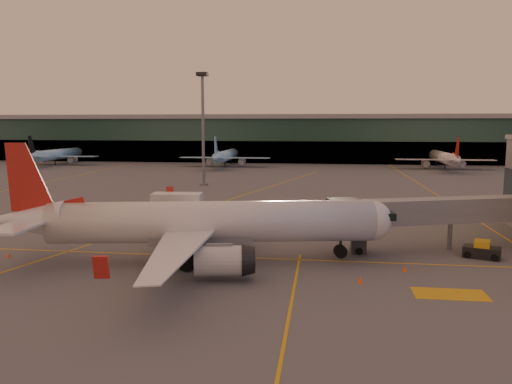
# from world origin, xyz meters

# --- Properties ---
(ground) EXTENTS (600.00, 600.00, 0.00)m
(ground) POSITION_xyz_m (0.00, 0.00, 0.00)
(ground) COLOR #4C4F54
(ground) RESTS_ON ground
(taxi_markings) EXTENTS (100.12, 173.00, 0.01)m
(taxi_markings) POSITION_xyz_m (-7.32, 44.49, 0.01)
(taxi_markings) COLOR gold
(taxi_markings) RESTS_ON ground
(terminal) EXTENTS (400.00, 20.00, 17.60)m
(terminal) POSITION_xyz_m (0.00, 141.79, 8.76)
(terminal) COLOR #19382D
(terminal) RESTS_ON ground
(mast_west_near) EXTENTS (2.40, 2.40, 25.60)m
(mast_west_near) POSITION_xyz_m (-20.00, 66.00, 14.86)
(mast_west_near) COLOR slate
(mast_west_near) RESTS_ON ground
(distant_aircraft_row) EXTENTS (290.00, 34.00, 13.00)m
(distant_aircraft_row) POSITION_xyz_m (-21.00, 118.00, 0.00)
(distant_aircraft_row) COLOR #94D1F8
(distant_aircraft_row) RESTS_ON ground
(main_airplane) EXTENTS (40.50, 36.75, 12.28)m
(main_airplane) POSITION_xyz_m (-5.12, 2.77, 3.99)
(main_airplane) COLOR silver
(main_airplane) RESTS_ON ground
(jet_bridge) EXTENTS (28.52, 12.21, 6.01)m
(jet_bridge) POSITION_xyz_m (23.09, 12.34, 4.22)
(jet_bridge) COLOR slate
(jet_bridge) RESTS_ON ground
(catering_truck) EXTENTS (6.71, 3.39, 5.04)m
(catering_truck) POSITION_xyz_m (-11.68, 17.18, 2.87)
(catering_truck) COLOR red
(catering_truck) RESTS_ON ground
(pushback_tug) EXTENTS (4.13, 3.13, 1.89)m
(pushback_tug) POSITION_xyz_m (24.15, 8.35, 0.77)
(pushback_tug) COLOR black
(pushback_tug) RESTS_ON ground
(cone_nose) EXTENTS (0.45, 0.45, 0.57)m
(cone_nose) POSITION_xyz_m (15.31, 2.21, 0.27)
(cone_nose) COLOR #FE530D
(cone_nose) RESTS_ON ground
(cone_tail) EXTENTS (0.39, 0.39, 0.50)m
(cone_tail) POSITION_xyz_m (-25.77, 1.92, 0.24)
(cone_tail) COLOR #FE530D
(cone_tail) RESTS_ON ground
(cone_wing_left) EXTENTS (0.47, 0.47, 0.60)m
(cone_wing_left) POSITION_xyz_m (-6.74, 20.04, 0.29)
(cone_wing_left) COLOR #FE530D
(cone_wing_left) RESTS_ON ground
(cone_fwd) EXTENTS (0.49, 0.49, 0.62)m
(cone_fwd) POSITION_xyz_m (10.78, -2.03, 0.30)
(cone_fwd) COLOR #FE530D
(cone_fwd) RESTS_ON ground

